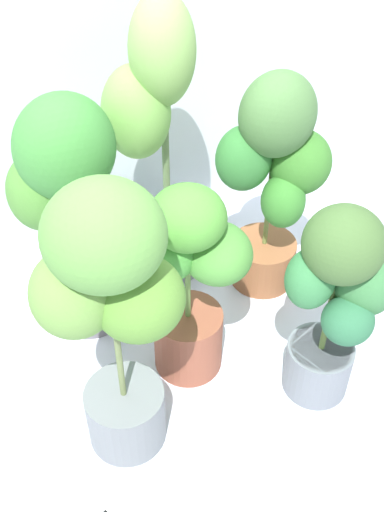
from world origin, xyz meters
TOP-DOWN VIEW (x-y plane):
  - ground_plane at (0.00, 0.00)m, footprint 8.00×8.00m
  - potted_plant_back_center at (0.01, 0.53)m, footprint 0.34×0.28m
  - potted_plant_front_right at (0.29, -0.15)m, footprint 0.35×0.30m
  - potted_plant_center at (-0.05, 0.08)m, footprint 0.37×0.27m
  - potted_plant_back_right at (0.34, 0.34)m, footprint 0.37×0.29m
  - potted_plant_front_left at (-0.30, -0.10)m, footprint 0.43×0.34m
  - potted_plant_back_left at (-0.31, 0.41)m, footprint 0.40×0.35m
  - floor_fan at (0.65, 0.15)m, footprint 0.24×0.24m

SIDE VIEW (x-z plane):
  - ground_plane at x=0.00m, z-range 0.00..0.00m
  - floor_fan at x=0.65m, z-range 0.04..0.36m
  - potted_plant_center at x=-0.05m, z-range 0.04..0.71m
  - potted_plant_front_right at x=0.29m, z-range 0.05..0.72m
  - potted_plant_back_right at x=0.34m, z-range 0.06..0.86m
  - potted_plant_back_left at x=-0.31m, z-range 0.07..0.89m
  - potted_plant_front_left at x=-0.30m, z-range 0.10..0.97m
  - potted_plant_back_center at x=0.01m, z-range 0.07..1.07m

